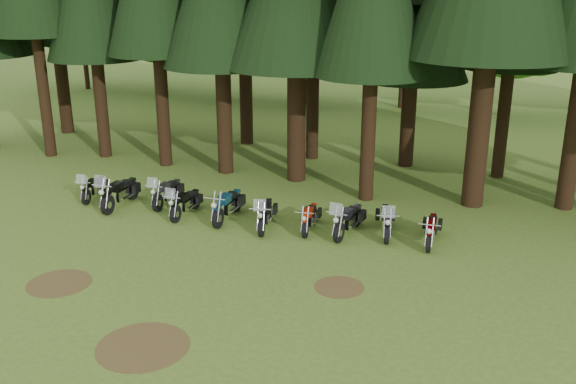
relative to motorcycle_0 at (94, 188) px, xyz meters
The scene contains 20 objects.
ground 7.86m from the motorcycle_0, 34.34° to the right, with size 120.00×120.00×0.00m, color #456324.
decid_0 26.61m from the motorcycle_0, 126.85° to the left, with size 8.00×7.78×10.00m.
decid_1 23.98m from the motorcycle_0, 114.01° to the left, with size 7.91×7.69×9.88m.
decid_2 21.22m from the motorcycle_0, 100.99° to the left, with size 6.72×6.53×8.40m.
decid_3 21.18m from the motorcycle_0, 85.12° to the left, with size 6.12×5.95×7.65m.
decid_4 23.66m from the motorcycle_0, 69.79° to the left, with size 5.93×5.76×7.41m.
decid_5 26.55m from the motorcycle_0, 55.23° to the left, with size 8.45×8.21×10.56m.
dirt_patch_0 7.32m from the motorcycle_0, 61.56° to the right, with size 1.80×1.80×0.01m, color #4C3D1E.
dirt_patch_1 11.67m from the motorcycle_0, 19.68° to the right, with size 1.40×1.40×0.01m, color #4C3D1E.
dirt_patch_2 11.28m from the motorcycle_0, 48.40° to the right, with size 2.20×2.20×0.01m, color #4C3D1E.
motorcycle_0 is the anchor object (origin of this frame).
motorcycle_1 1.55m from the motorcycle_0, 16.47° to the right, with size 0.49×2.50×1.57m.
motorcycle_2 3.04m from the motorcycle_0, ahead, with size 0.43×2.21×1.39m.
motorcycle_3 4.24m from the motorcycle_0, ahead, with size 0.40×2.14×1.35m.
motorcycle_4 5.82m from the motorcycle_0, ahead, with size 0.37×2.40×0.98m.
motorcycle_5 7.40m from the motorcycle_0, ahead, with size 0.77×2.23×1.41m.
motorcycle_6 8.86m from the motorcycle_0, ahead, with size 0.38×2.00×0.81m.
motorcycle_7 10.19m from the motorcycle_0, ahead, with size 0.58×2.31×1.45m.
motorcycle_8 11.39m from the motorcycle_0, ahead, with size 0.81×2.23×1.41m.
motorcycle_9 12.91m from the motorcycle_0, ahead, with size 0.34×2.10×0.85m.
Camera 1 is at (8.69, -15.09, 8.28)m, focal length 40.00 mm.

